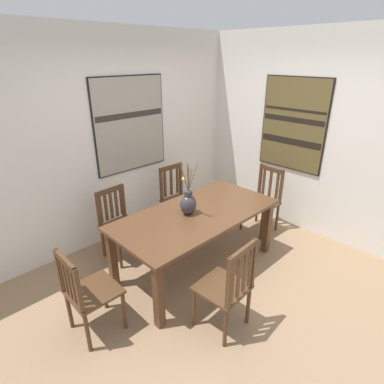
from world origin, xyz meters
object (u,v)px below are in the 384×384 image
at_px(chair_3, 263,199).
at_px(chair_0, 87,291).
at_px(painting_on_side_wall, 293,125).
at_px(chair_2, 119,222).
at_px(chair_4, 177,198).
at_px(centerpiece_vase, 188,203).
at_px(painting_on_back_wall, 130,125).
at_px(dining_table, 196,220).
at_px(chair_1, 228,286).

bearing_deg(chair_3, chair_0, 179.78).
bearing_deg(painting_on_side_wall, chair_2, 157.51).
height_order(chair_3, chair_4, chair_4).
xyz_separation_m(centerpiece_vase, chair_0, (-1.29, -0.06, -0.40)).
height_order(chair_4, painting_on_side_wall, painting_on_side_wall).
distance_m(centerpiece_vase, chair_0, 1.35).
distance_m(painting_on_back_wall, painting_on_side_wall, 2.22).
xyz_separation_m(dining_table, painting_on_back_wall, (0.08, 1.32, 0.88)).
xyz_separation_m(chair_3, painting_on_side_wall, (0.46, -0.06, 1.01)).
distance_m(chair_2, chair_3, 2.03).
bearing_deg(chair_3, painting_on_back_wall, 133.01).
bearing_deg(chair_3, chair_2, 154.19).
xyz_separation_m(chair_0, chair_1, (0.92, -0.83, 0.01)).
distance_m(centerpiece_vase, chair_3, 1.47).
relative_size(chair_1, painting_on_side_wall, 0.75).
relative_size(centerpiece_vase, chair_3, 0.68).
bearing_deg(chair_0, chair_1, -42.14).
xyz_separation_m(chair_0, painting_on_side_wall, (3.17, -0.08, 1.01)).
xyz_separation_m(dining_table, painting_on_side_wall, (1.80, -0.09, 0.84)).
bearing_deg(dining_table, chair_4, 60.57).
relative_size(centerpiece_vase, painting_on_back_wall, 0.52).
height_order(chair_4, painting_on_back_wall, painting_on_back_wall).
xyz_separation_m(chair_0, chair_3, (2.70, -0.01, 0.00)).
distance_m(chair_0, painting_on_side_wall, 3.33).
bearing_deg(painting_on_back_wall, dining_table, -93.65).
relative_size(chair_3, painting_on_back_wall, 0.75).
height_order(dining_table, centerpiece_vase, centerpiece_vase).
bearing_deg(chair_3, painting_on_side_wall, -7.93).
xyz_separation_m(chair_1, chair_3, (1.78, 0.82, -0.01)).
relative_size(chair_3, painting_on_side_wall, 0.74).
bearing_deg(chair_4, chair_3, -47.30).
xyz_separation_m(chair_0, chair_4, (1.87, 0.89, 0.01)).
relative_size(chair_1, chair_3, 1.02).
xyz_separation_m(chair_1, chair_4, (0.95, 1.73, -0.01)).
xyz_separation_m(dining_table, chair_1, (-0.45, -0.84, -0.16)).
height_order(chair_1, painting_on_back_wall, painting_on_back_wall).
distance_m(chair_1, chair_3, 1.96).
height_order(centerpiece_vase, chair_4, centerpiece_vase).
xyz_separation_m(dining_table, chair_2, (-0.49, 0.86, -0.17)).
relative_size(chair_4, painting_on_back_wall, 0.76).
xyz_separation_m(chair_1, painting_on_side_wall, (2.25, 0.76, 1.00)).
bearing_deg(chair_4, painting_on_back_wall, 133.64).
relative_size(dining_table, painting_on_back_wall, 1.57).
relative_size(dining_table, centerpiece_vase, 3.03).
bearing_deg(chair_1, painting_on_back_wall, 76.15).
relative_size(chair_0, painting_on_side_wall, 0.70).
relative_size(centerpiece_vase, chair_1, 0.67).
relative_size(chair_0, chair_3, 0.95).
distance_m(dining_table, painting_on_side_wall, 1.99).
bearing_deg(painting_on_back_wall, chair_3, -46.99).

